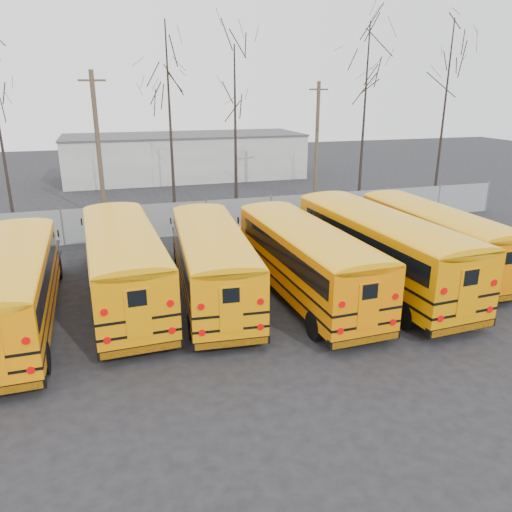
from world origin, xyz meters
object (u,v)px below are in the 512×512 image
object	(u,v)px
utility_pole_left	(98,146)
utility_pole_right	(317,140)
bus_c	(211,256)
bus_b	(123,258)
bus_d	(304,254)
bus_a	(12,282)
bus_e	(377,243)
bus_f	(431,233)

from	to	relation	value
utility_pole_left	utility_pole_right	distance (m)	16.09
utility_pole_right	bus_c	bearing A→B (deg)	-130.55
bus_b	bus_d	bearing A→B (deg)	-14.95
bus_a	bus_e	bearing A→B (deg)	-1.55
bus_b	bus_f	distance (m)	14.03
bus_a	bus_d	size ratio (longest dim) A/B	0.98
bus_d	bus_f	world-z (taller)	bus_d
bus_d	utility_pole_right	xyz separation A→B (m)	(8.27, 17.95, 2.64)
bus_e	bus_c	bearing A→B (deg)	169.65
bus_f	utility_pole_right	size ratio (longest dim) A/B	1.25
bus_e	bus_f	size ratio (longest dim) A/B	1.11
bus_a	bus_d	distance (m)	10.86
bus_c	bus_d	distance (m)	3.74
bus_d	utility_pole_right	distance (m)	19.94
bus_a	bus_c	size ratio (longest dim) A/B	1.00
bus_c	bus_f	distance (m)	10.61
bus_e	utility_pole_left	xyz separation A→B (m)	(-11.02, 15.35, 2.79)
bus_e	utility_pole_left	world-z (taller)	utility_pole_left
bus_c	utility_pole_right	xyz separation A→B (m)	(11.89, 16.99, 2.69)
bus_a	utility_pole_left	size ratio (longest dim) A/B	1.19
utility_pole_left	bus_c	bearing A→B (deg)	-61.28
utility_pole_left	bus_a	bearing A→B (deg)	-88.70
bus_b	bus_c	distance (m)	3.48
bus_d	bus_f	xyz separation A→B (m)	(6.99, 1.39, -0.05)
bus_f	utility_pole_left	bearing A→B (deg)	135.54
bus_d	bus_b	bearing A→B (deg)	165.25
bus_a	bus_d	bearing A→B (deg)	-2.30
bus_a	bus_f	size ratio (longest dim) A/B	1.01
bus_e	utility_pole_right	bearing A→B (deg)	71.19
bus_c	bus_e	bearing A→B (deg)	-2.13
bus_b	utility_pole_left	size ratio (longest dim) A/B	1.24
bus_a	bus_e	world-z (taller)	bus_e
bus_f	utility_pole_right	bearing A→B (deg)	85.04
bus_c	utility_pole_left	distance (m)	15.35
bus_f	bus_a	bearing A→B (deg)	-176.83
bus_a	bus_c	bearing A→B (deg)	4.61
bus_d	utility_pole_left	xyz separation A→B (m)	(-7.63, 15.47, 2.93)
bus_e	utility_pole_right	xyz separation A→B (m)	(4.87, 17.83, 2.50)
bus_c	utility_pole_left	bearing A→B (deg)	110.14
bus_a	utility_pole_right	bearing A→B (deg)	41.73
bus_c	utility_pole_right	size ratio (longest dim) A/B	1.27
bus_b	bus_c	bearing A→B (deg)	-12.57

